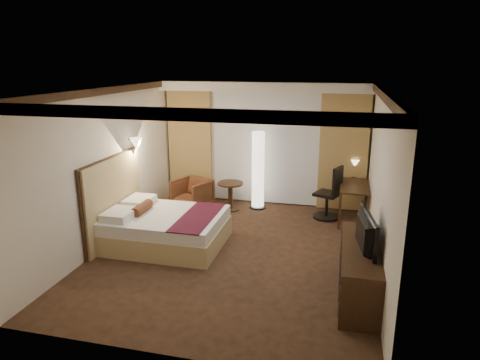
% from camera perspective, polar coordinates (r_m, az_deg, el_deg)
% --- Properties ---
extents(floor, '(4.50, 5.50, 0.01)m').
position_cam_1_polar(floor, '(7.36, -0.75, -9.49)').
color(floor, black).
rests_on(floor, ground).
extents(ceiling, '(4.50, 5.50, 0.01)m').
position_cam_1_polar(ceiling, '(6.67, -0.83, 12.00)').
color(ceiling, white).
rests_on(ceiling, back_wall).
extents(back_wall, '(4.50, 0.02, 2.70)m').
position_cam_1_polar(back_wall, '(9.51, 3.35, 4.87)').
color(back_wall, '#F0E7CF').
rests_on(back_wall, floor).
extents(left_wall, '(0.02, 5.50, 2.70)m').
position_cam_1_polar(left_wall, '(7.75, -17.13, 1.71)').
color(left_wall, '#F0E7CF').
rests_on(left_wall, floor).
extents(right_wall, '(0.02, 5.50, 2.70)m').
position_cam_1_polar(right_wall, '(6.71, 18.16, -0.47)').
color(right_wall, '#F0E7CF').
rests_on(right_wall, floor).
extents(crown_molding, '(4.50, 5.50, 0.12)m').
position_cam_1_polar(crown_molding, '(6.68, -0.83, 11.49)').
color(crown_molding, black).
rests_on(crown_molding, ceiling).
extents(soffit, '(4.50, 0.50, 0.20)m').
position_cam_1_polar(soffit, '(9.12, 3.19, 12.32)').
color(soffit, white).
rests_on(soffit, ceiling).
extents(curtain_sheer, '(2.48, 0.04, 2.45)m').
position_cam_1_polar(curtain_sheer, '(9.46, 3.25, 4.19)').
color(curtain_sheer, silver).
rests_on(curtain_sheer, back_wall).
extents(curtain_left_drape, '(1.00, 0.14, 2.45)m').
position_cam_1_polar(curtain_left_drape, '(9.84, -6.62, 4.56)').
color(curtain_left_drape, tan).
rests_on(curtain_left_drape, back_wall).
extents(curtain_right_drape, '(1.00, 0.14, 2.45)m').
position_cam_1_polar(curtain_right_drape, '(9.25, 13.61, 3.51)').
color(curtain_right_drape, tan).
rests_on(curtain_right_drape, back_wall).
extents(wall_sconce, '(0.24, 0.24, 0.24)m').
position_cam_1_polar(wall_sconce, '(8.26, -13.67, 4.72)').
color(wall_sconce, white).
rests_on(wall_sconce, left_wall).
extents(bed, '(1.94, 1.52, 0.57)m').
position_cam_1_polar(bed, '(7.61, -9.73, -6.49)').
color(bed, white).
rests_on(bed, floor).
extents(headboard, '(0.12, 1.82, 1.50)m').
position_cam_1_polar(headboard, '(7.88, -16.46, -2.54)').
color(headboard, tan).
rests_on(headboard, floor).
extents(armchair, '(0.90, 0.87, 0.72)m').
position_cam_1_polar(armchair, '(9.35, -6.39, -1.67)').
color(armchair, '#513218').
rests_on(armchair, floor).
extents(side_table, '(0.55, 0.55, 0.61)m').
position_cam_1_polar(side_table, '(9.23, -1.29, -2.16)').
color(side_table, black).
rests_on(side_table, floor).
extents(floor_lamp, '(0.36, 0.36, 1.70)m').
position_cam_1_polar(floor_lamp, '(9.19, 2.42, 1.30)').
color(floor_lamp, white).
rests_on(floor_lamp, floor).
extents(desk, '(0.55, 1.32, 0.75)m').
position_cam_1_polar(desk, '(8.94, 14.83, -2.81)').
color(desk, black).
rests_on(desk, floor).
extents(desk_lamp, '(0.18, 0.18, 0.34)m').
position_cam_1_polar(desk_lamp, '(9.28, 15.02, 1.36)').
color(desk_lamp, '#FFD899').
rests_on(desk_lamp, desk).
extents(office_chair, '(0.70, 0.70, 1.11)m').
position_cam_1_polar(office_chair, '(8.84, 11.57, -1.58)').
color(office_chair, black).
rests_on(office_chair, floor).
extents(dresser, '(0.50, 1.83, 0.71)m').
position_cam_1_polar(dresser, '(6.19, 15.61, -11.53)').
color(dresser, black).
rests_on(dresser, floor).
extents(television, '(0.73, 1.10, 0.13)m').
position_cam_1_polar(television, '(5.93, 15.77, -5.91)').
color(television, black).
rests_on(television, dresser).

